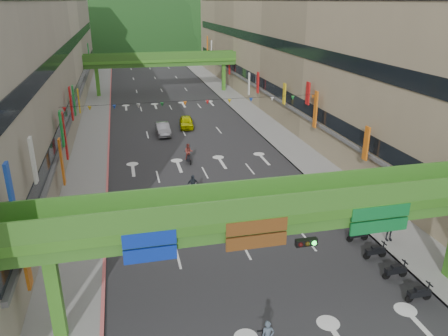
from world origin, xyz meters
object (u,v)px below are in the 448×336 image
object	(u,v)px
overpass_near	(301,224)
car_silver	(163,129)
scooter_rider_mid	(189,153)
pedestrian_red	(343,192)
car_yellow	(186,122)

from	to	relation	value
overpass_near	car_silver	bearing A→B (deg)	95.91
overpass_near	scooter_rider_mid	size ratio (longest dim) A/B	13.70
car_silver	pedestrian_red	distance (m)	25.71
pedestrian_red	car_yellow	bearing A→B (deg)	90.73
pedestrian_red	scooter_rider_mid	bearing A→B (deg)	113.05
scooter_rider_mid	car_silver	distance (m)	10.67
pedestrian_red	car_silver	bearing A→B (deg)	99.65
car_yellow	pedestrian_red	bearing A→B (deg)	-64.19
car_yellow	car_silver	bearing A→B (deg)	-135.64
scooter_rider_mid	overpass_near	bearing A→B (deg)	-85.15
pedestrian_red	overpass_near	bearing A→B (deg)	-146.37
car_yellow	overpass_near	bearing A→B (deg)	-83.73
overpass_near	pedestrian_red	size ratio (longest dim) A/B	16.22
overpass_near	pedestrian_red	world-z (taller)	overpass_near
overpass_near	car_yellow	bearing A→B (deg)	90.39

